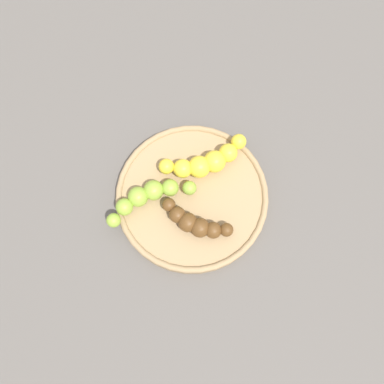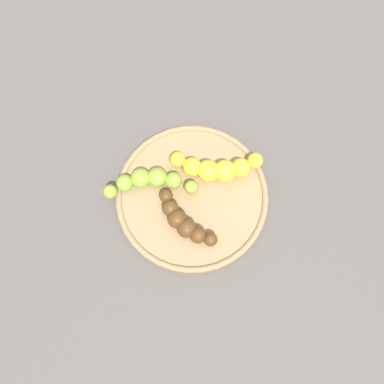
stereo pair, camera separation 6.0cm
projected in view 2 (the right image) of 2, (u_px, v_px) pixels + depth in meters
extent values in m
plane|color=#56514C|center=(192.00, 198.00, 0.64)|extent=(2.40, 2.40, 0.00)
cylinder|color=#A08259|center=(192.00, 197.00, 0.63)|extent=(0.25, 0.25, 0.02)
torus|color=#A08259|center=(192.00, 195.00, 0.62)|extent=(0.25, 0.25, 0.01)
sphere|color=#593819|center=(166.00, 196.00, 0.61)|extent=(0.02, 0.02, 0.02)
sphere|color=#593819|center=(170.00, 208.00, 0.60)|extent=(0.03, 0.03, 0.03)
sphere|color=#593819|center=(177.00, 219.00, 0.60)|extent=(0.03, 0.03, 0.03)
sphere|color=#593819|center=(186.00, 228.00, 0.59)|extent=(0.03, 0.03, 0.03)
sphere|color=#593819|center=(198.00, 235.00, 0.59)|extent=(0.03, 0.03, 0.03)
sphere|color=#593819|center=(211.00, 240.00, 0.59)|extent=(0.02, 0.02, 0.02)
sphere|color=yellow|center=(178.00, 160.00, 0.62)|extent=(0.03, 0.03, 0.03)
sphere|color=yellow|center=(192.00, 167.00, 0.62)|extent=(0.03, 0.03, 0.03)
sphere|color=yellow|center=(208.00, 171.00, 0.61)|extent=(0.04, 0.04, 0.04)
sphere|color=yellow|center=(225.00, 171.00, 0.61)|extent=(0.04, 0.04, 0.04)
sphere|color=yellow|center=(241.00, 168.00, 0.62)|extent=(0.03, 0.03, 0.03)
sphere|color=yellow|center=(255.00, 160.00, 0.62)|extent=(0.03, 0.03, 0.03)
sphere|color=#8CAD38|center=(188.00, 188.00, 0.61)|extent=(0.02, 0.02, 0.02)
sphere|color=#8CAD38|center=(173.00, 181.00, 0.61)|extent=(0.03, 0.03, 0.03)
sphere|color=#8CAD38|center=(157.00, 177.00, 0.61)|extent=(0.03, 0.03, 0.03)
sphere|color=#8CAD38|center=(141.00, 178.00, 0.61)|extent=(0.03, 0.03, 0.03)
sphere|color=#8CAD38|center=(125.00, 183.00, 0.61)|extent=(0.03, 0.03, 0.03)
sphere|color=#8CAD38|center=(110.00, 192.00, 0.61)|extent=(0.02, 0.02, 0.02)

